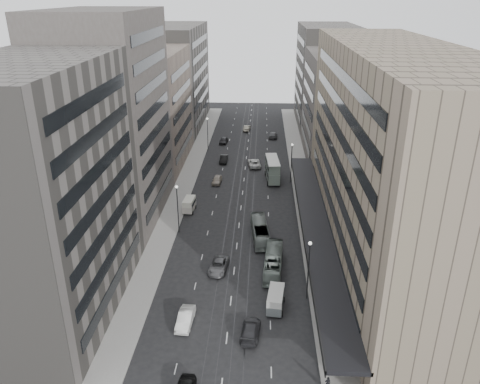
% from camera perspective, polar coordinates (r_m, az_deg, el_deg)
% --- Properties ---
extents(ground, '(220.00, 220.00, 0.00)m').
position_cam_1_polar(ground, '(66.22, -0.78, -10.04)').
color(ground, black).
rests_on(ground, ground).
extents(sidewalk_right, '(4.00, 125.00, 0.15)m').
position_cam_1_polar(sidewalk_right, '(99.95, 7.42, 1.76)').
color(sidewalk_right, gray).
rests_on(sidewalk_right, ground).
extents(sidewalk_left, '(4.00, 125.00, 0.15)m').
position_cam_1_polar(sidewalk_left, '(100.80, -6.31, 2.00)').
color(sidewalk_left, gray).
rests_on(sidewalk_left, ground).
extents(department_store, '(19.20, 60.00, 30.00)m').
position_cam_1_polar(department_store, '(69.13, 17.67, 4.09)').
color(department_store, '#80705E').
rests_on(department_store, ground).
extents(building_right_mid, '(15.00, 28.00, 24.00)m').
position_cam_1_polar(building_right_mid, '(111.44, 12.15, 10.10)').
color(building_right_mid, '#46403C').
rests_on(building_right_mid, ground).
extents(building_right_far, '(15.00, 32.00, 28.00)m').
position_cam_1_polar(building_right_far, '(140.22, 10.37, 13.70)').
color(building_right_far, '#5C5853').
rests_on(building_right_far, ground).
extents(building_left_a, '(15.00, 28.00, 30.00)m').
position_cam_1_polar(building_left_a, '(57.58, -23.27, -0.50)').
color(building_left_a, '#5C5853').
rests_on(building_left_a, ground).
extents(building_left_b, '(15.00, 26.00, 34.00)m').
position_cam_1_polar(building_left_b, '(80.72, -15.59, 8.53)').
color(building_left_b, '#46403C').
rests_on(building_left_b, ground).
extents(building_left_c, '(15.00, 28.00, 25.00)m').
position_cam_1_polar(building_left_c, '(107.00, -11.02, 9.94)').
color(building_left_c, slate).
rests_on(building_left_c, ground).
extents(building_left_d, '(15.00, 38.00, 28.00)m').
position_cam_1_polar(building_left_d, '(138.39, -7.94, 13.72)').
color(building_left_d, '#5C5853').
rests_on(building_left_d, ground).
extents(lamp_right_near, '(0.44, 0.44, 8.32)m').
position_cam_1_polar(lamp_right_near, '(59.43, 8.38, -8.63)').
color(lamp_right_near, '#262628').
rests_on(lamp_right_near, ground).
extents(lamp_right_far, '(0.44, 0.44, 8.32)m').
position_cam_1_polar(lamp_right_far, '(95.67, 6.31, 4.10)').
color(lamp_right_far, '#262628').
rests_on(lamp_right_far, ground).
extents(lamp_left_near, '(0.44, 0.44, 8.32)m').
position_cam_1_polar(lamp_left_near, '(75.28, -7.63, -1.41)').
color(lamp_left_near, '#262628').
rests_on(lamp_left_near, ground).
extents(lamp_left_far, '(0.44, 0.44, 8.32)m').
position_cam_1_polar(lamp_left_far, '(115.33, -3.98, 7.51)').
color(lamp_left_far, '#262628').
rests_on(lamp_left_far, ground).
extents(bus_near, '(2.99, 10.03, 2.76)m').
position_cam_1_polar(bus_near, '(66.62, 4.08, -8.48)').
color(bus_near, gray).
rests_on(bus_near, ground).
extents(bus_far, '(3.27, 9.97, 2.73)m').
position_cam_1_polar(bus_far, '(74.51, 2.45, -4.78)').
color(bus_far, gray).
rests_on(bus_far, ground).
extents(double_decker, '(3.16, 8.57, 4.59)m').
position_cam_1_polar(double_decker, '(97.34, 3.98, 2.82)').
color(double_decker, slate).
rests_on(double_decker, ground).
extents(vw_microbus, '(2.47, 4.66, 2.41)m').
position_cam_1_polar(vw_microbus, '(59.46, 4.36, -12.88)').
color(vw_microbus, '#4F5456').
rests_on(vw_microbus, ground).
extents(panel_van, '(2.14, 3.98, 2.43)m').
position_cam_1_polar(panel_van, '(84.11, -6.22, -1.50)').
color(panel_van, beige).
rests_on(panel_van, ground).
extents(sedan_1, '(1.90, 4.81, 1.56)m').
position_cam_1_polar(sedan_1, '(57.58, -6.68, -15.07)').
color(sedan_1, white).
rests_on(sedan_1, ground).
extents(sedan_2, '(2.95, 5.32, 1.41)m').
position_cam_1_polar(sedan_2, '(66.86, -2.64, -8.99)').
color(sedan_2, '#5C5C5F').
rests_on(sedan_2, ground).
extents(sedan_3, '(2.53, 5.22, 1.46)m').
position_cam_1_polar(sedan_3, '(55.76, 1.28, -16.44)').
color(sedan_3, '#27272A').
rests_on(sedan_3, ground).
extents(sedan_4, '(2.05, 4.46, 1.48)m').
position_cam_1_polar(sedan_4, '(96.20, -2.83, 1.48)').
color(sedan_4, '#A09485').
rests_on(sedan_4, ground).
extents(sedan_5, '(1.74, 4.80, 1.57)m').
position_cam_1_polar(sedan_5, '(108.27, -1.99, 4.05)').
color(sedan_5, black).
rests_on(sedan_5, ground).
extents(sedan_6, '(3.26, 5.98, 1.59)m').
position_cam_1_polar(sedan_6, '(105.62, 1.74, 3.55)').
color(sedan_6, silver).
rests_on(sedan_6, ground).
extents(sedan_7, '(2.44, 5.32, 1.51)m').
position_cam_1_polar(sedan_7, '(127.56, 4.06, 6.97)').
color(sedan_7, '#545457').
rests_on(sedan_7, ground).
extents(sedan_8, '(2.31, 4.64, 1.52)m').
position_cam_1_polar(sedan_8, '(122.22, -2.00, 6.29)').
color(sedan_8, '#272729').
rests_on(sedan_8, ground).
extents(sedan_9, '(2.02, 4.78, 1.53)m').
position_cam_1_polar(sedan_9, '(133.87, 0.85, 7.82)').
color(sedan_9, '#A49C87').
rests_on(sedan_9, ground).
extents(pedestrian, '(0.62, 0.45, 1.58)m').
position_cam_1_polar(pedestrian, '(50.32, 10.63, -21.95)').
color(pedestrian, black).
rests_on(pedestrian, sidewalk_right).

